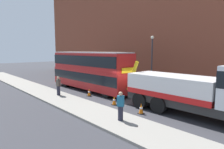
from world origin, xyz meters
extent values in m
plane|color=#38383D|center=(0.00, 0.00, 0.00)|extent=(120.00, 120.00, 0.00)
cube|color=gray|center=(0.00, -4.20, 0.07)|extent=(60.00, 2.80, 0.15)
cube|color=brown|center=(0.00, 8.47, 8.00)|extent=(60.00, 1.20, 16.00)
cube|color=#2D2D2D|center=(5.11, 0.15, 0.85)|extent=(9.04, 2.38, 0.55)
cube|color=silver|center=(3.81, 0.13, 1.83)|extent=(6.15, 2.71, 1.40)
cube|color=red|center=(3.81, 0.13, 1.31)|extent=(6.15, 2.77, 0.36)
cylinder|color=#B79914|center=(0.10, 0.06, 2.13)|extent=(1.24, 0.30, 2.52)
cylinder|color=black|center=(3.39, 1.23, 0.58)|extent=(1.17, 0.36, 1.16)
cylinder|color=black|center=(3.43, -0.99, 0.58)|extent=(1.17, 0.36, 1.16)
cylinder|color=black|center=(1.79, 1.20, 0.58)|extent=(1.17, 0.36, 1.16)
cylinder|color=black|center=(1.83, -1.02, 0.58)|extent=(1.17, 0.36, 1.16)
cube|color=#AD1E1E|center=(-6.11, 0.15, 1.29)|extent=(11.05, 2.71, 1.90)
cube|color=#AD1E1E|center=(-6.11, 0.15, 3.09)|extent=(10.82, 2.60, 1.70)
cube|color=black|center=(-6.11, 0.15, 1.54)|extent=(10.94, 2.76, 0.90)
cube|color=black|center=(-6.11, 0.15, 3.19)|extent=(10.72, 2.75, 1.00)
cube|color=#B2B2B2|center=(-6.11, 0.15, 4.00)|extent=(10.60, 2.50, 0.12)
cube|color=yellow|center=(-0.59, 0.26, 2.54)|extent=(0.09, 1.50, 0.44)
cylinder|color=black|center=(-2.23, 1.30, 0.52)|extent=(1.05, 0.32, 1.04)
cylinder|color=black|center=(-2.19, -0.85, 0.52)|extent=(1.05, 0.32, 1.04)
cylinder|color=black|center=(-9.43, 1.17, 0.52)|extent=(1.05, 0.32, 1.04)
cylinder|color=black|center=(-9.39, -0.99, 0.52)|extent=(1.05, 0.32, 1.04)
cylinder|color=#232333|center=(-5.49, -3.79, 0.57)|extent=(0.42, 0.42, 0.85)
cube|color=brown|center=(-5.49, -3.79, 1.31)|extent=(0.44, 0.48, 0.62)
sphere|color=tan|center=(-5.49, -3.79, 1.74)|extent=(0.24, 0.24, 0.24)
cylinder|color=#232333|center=(2.98, -4.09, 0.57)|extent=(0.42, 0.42, 0.85)
cube|color=#1E6084|center=(2.98, -4.09, 1.31)|extent=(0.48, 0.44, 0.62)
sphere|color=tan|center=(2.98, -4.09, 1.74)|extent=(0.24, 0.24, 0.24)
cone|color=orange|center=(-3.82, -1.56, 0.36)|extent=(0.32, 0.32, 0.72)
cylinder|color=white|center=(-3.82, -1.56, 0.40)|extent=(0.21, 0.21, 0.10)
cube|color=black|center=(-3.82, -1.56, 0.02)|extent=(0.36, 0.36, 0.04)
cone|color=orange|center=(-0.07, -1.82, 0.36)|extent=(0.32, 0.32, 0.72)
cylinder|color=white|center=(-0.07, -1.82, 0.40)|extent=(0.21, 0.21, 0.10)
cube|color=black|center=(-0.07, -1.82, 0.02)|extent=(0.36, 0.36, 0.04)
cone|color=orange|center=(2.72, -1.92, 0.36)|extent=(0.32, 0.32, 0.72)
cylinder|color=white|center=(2.72, -1.92, 0.40)|extent=(0.21, 0.21, 0.10)
cube|color=black|center=(2.72, -1.92, 0.02)|extent=(0.36, 0.36, 0.04)
cylinder|color=#38383D|center=(-2.64, 6.27, 2.75)|extent=(0.16, 0.16, 5.50)
sphere|color=#EAE5C6|center=(-2.64, 6.27, 5.65)|extent=(0.36, 0.36, 0.36)
camera|label=1|loc=(10.94, -11.86, 4.24)|focal=31.48mm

